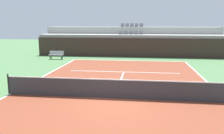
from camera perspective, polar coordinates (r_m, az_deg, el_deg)
The scene contains 13 objects.
ground_plane at distance 11.69m, azimuth 0.39°, elevation -7.62°, with size 80.00×80.00×0.00m, color #477042.
court_surface at distance 11.69m, azimuth 0.39°, elevation -7.60°, with size 11.00×24.00×0.01m, color brown.
baseline_far at distance 23.30m, azimuth 3.97°, elevation 1.56°, with size 11.00×0.10×0.00m, color white.
sideline_left at distance 13.45m, azimuth -23.45°, elevation -6.02°, with size 0.10×24.00×0.00m, color white.
service_line_far at distance 17.85m, azimuth 2.89°, elevation -1.20°, with size 8.26×0.10×0.00m, color white.
centre_service_line at distance 14.75m, azimuth 1.91°, elevation -3.72°, with size 0.10×6.40×0.00m, color white.
back_wall at distance 25.82m, azimuth 4.36°, elevation 4.73°, with size 20.76×0.30×2.07m, color #33231E.
stands_tier_lower at distance 27.15m, azimuth 4.52°, elevation 5.34°, with size 20.76×2.40×2.38m, color #9E9E99.
stands_tier_upper at distance 29.50m, azimuth 4.77°, elevation 6.54°, with size 20.76×2.40×3.19m, color #9E9E99.
seating_row_lower at distance 27.15m, azimuth 4.57°, elevation 8.12°, with size 2.77×0.44×0.44m.
seating_row_upper at distance 29.53m, azimuth 4.83°, elevation 9.89°, with size 2.77×0.44×0.44m.
tennis_net at distance 11.55m, azimuth 0.40°, elevation -5.23°, with size 11.08×0.08×1.07m.
player_bench at distance 24.85m, azimuth -13.33°, elevation 3.02°, with size 1.50×0.40×0.85m.
Camera 1 is at (1.35, -11.03, 3.65)m, focal length 37.74 mm.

